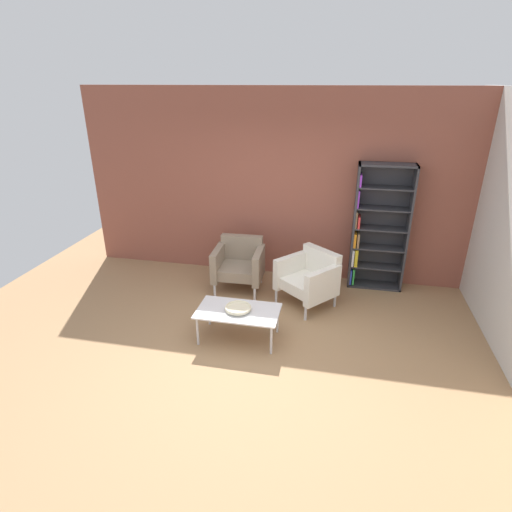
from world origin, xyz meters
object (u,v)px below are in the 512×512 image
at_px(decorative_bowl, 238,308).
at_px(armchair_spare_guest, 310,277).
at_px(armchair_near_window, 239,263).
at_px(bookshelf_tall, 377,230).
at_px(coffee_table_low, 238,312).

bearing_deg(decorative_bowl, armchair_spare_guest, 53.82).
distance_m(decorative_bowl, armchair_near_window, 1.36).
distance_m(bookshelf_tall, armchair_near_window, 2.12).
bearing_deg(armchair_near_window, bookshelf_tall, 12.65).
distance_m(bookshelf_tall, decorative_bowl, 2.53).
distance_m(bookshelf_tall, coffee_table_low, 2.55).
xyz_separation_m(decorative_bowl, armchair_spare_guest, (0.77, 1.06, -0.02)).
height_order(bookshelf_tall, armchair_spare_guest, bookshelf_tall).
bearing_deg(armchair_near_window, coffee_table_low, -78.62).
relative_size(coffee_table_low, armchair_near_window, 1.28).
bearing_deg(decorative_bowl, armchair_near_window, 103.44).
distance_m(coffee_table_low, armchair_near_window, 1.36).
height_order(armchair_near_window, armchair_spare_guest, same).
height_order(bookshelf_tall, coffee_table_low, bookshelf_tall).
bearing_deg(armchair_near_window, decorative_bowl, -78.62).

